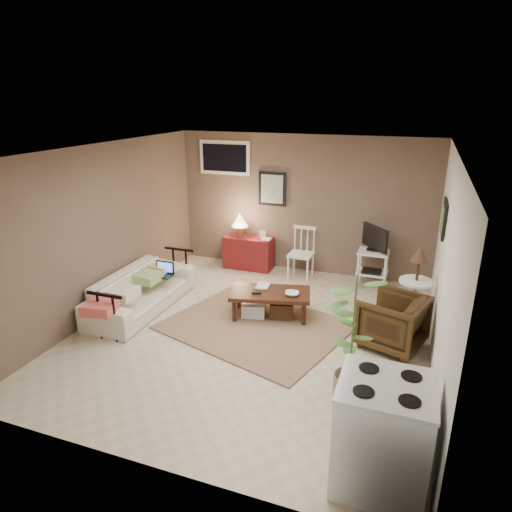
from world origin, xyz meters
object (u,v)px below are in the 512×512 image
at_px(sofa, 141,285).
at_px(spindle_chair, 301,254).
at_px(side_table, 417,279).
at_px(red_console, 248,249).
at_px(tv_stand, 373,255).
at_px(potted_plant, 353,335).
at_px(stove, 382,434).
at_px(armchair, 392,319).
at_px(coffee_table, 270,302).

relative_size(sofa, spindle_chair, 2.21).
bearing_deg(side_table, red_console, 153.96).
xyz_separation_m(red_console, tv_stand, (2.24, -0.13, 0.20)).
bearing_deg(potted_plant, stove, -67.87).
bearing_deg(armchair, tv_stand, -147.97).
xyz_separation_m(sofa, stove, (3.64, -2.13, 0.09)).
relative_size(coffee_table, sofa, 0.62).
relative_size(coffee_table, stove, 1.27).
height_order(tv_stand, potted_plant, potted_plant).
relative_size(coffee_table, side_table, 1.03).
height_order(red_console, armchair, red_console).
height_order(spindle_chair, stove, stove).
bearing_deg(potted_plant, spindle_chair, 113.03).
distance_m(spindle_chair, potted_plant, 3.43).
bearing_deg(tv_stand, sofa, -147.27).
bearing_deg(stove, spindle_chair, 112.82).
bearing_deg(red_console, potted_plant, -53.95).
bearing_deg(tv_stand, side_table, -62.16).
bearing_deg(side_table, coffee_table, -170.26).
distance_m(coffee_table, armchair, 1.70).
distance_m(spindle_chair, tv_stand, 1.21).
distance_m(tv_stand, armchair, 1.91).
distance_m(side_table, potted_plant, 1.90).
height_order(armchair, potted_plant, potted_plant).
xyz_separation_m(tv_stand, stove, (0.53, -4.12, -0.08)).
xyz_separation_m(armchair, stove, (0.08, -2.27, 0.10)).
bearing_deg(side_table, potted_plant, -107.10).
distance_m(coffee_table, side_table, 2.01).
bearing_deg(coffee_table, spindle_chair, 89.10).
xyz_separation_m(armchair, potted_plant, (-0.32, -1.27, 0.39)).
distance_m(coffee_table, stove, 3.06).
height_order(sofa, spindle_chair, spindle_chair).
height_order(potted_plant, stove, potted_plant).
relative_size(red_console, stove, 1.07).
xyz_separation_m(spindle_chair, armchair, (1.66, -1.86, -0.04)).
relative_size(red_console, tv_stand, 0.98).
bearing_deg(coffee_table, stove, -54.64).
distance_m(red_console, side_table, 3.27).
distance_m(coffee_table, sofa, 1.91).
relative_size(tv_stand, potted_plant, 0.72).
height_order(tv_stand, side_table, side_table).
xyz_separation_m(tv_stand, armchair, (0.45, -1.84, -0.18)).
distance_m(sofa, potted_plant, 3.44).
bearing_deg(stove, tv_stand, 97.39).
bearing_deg(potted_plant, armchair, 75.73).
xyz_separation_m(sofa, tv_stand, (3.10, 1.99, 0.17)).
height_order(armchair, stove, stove).
distance_m(coffee_table, red_console, 2.03).
distance_m(tv_stand, stove, 4.15).
bearing_deg(coffee_table, red_console, 119.72).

